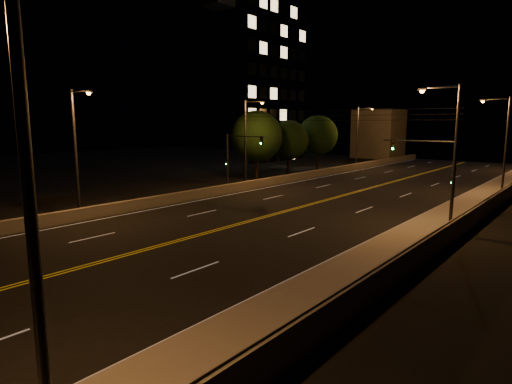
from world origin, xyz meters
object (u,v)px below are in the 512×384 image
Objects in this scene: streetlight_1 at (451,149)px; traffic_signal_left at (235,156)px; streetlight_2 at (503,140)px; streetlight_5 at (247,138)px; building_tower at (219,88)px; tree_0 at (257,136)px; streetlight_0 at (24,220)px; streetlight_4 at (77,145)px; tree_2 at (318,135)px; streetlight_6 at (359,133)px; tree_1 at (288,140)px; traffic_signal_right at (438,169)px.

streetlight_1 is 1.58× the size of traffic_signal_left.
streetlight_5 is at bearing -154.00° from streetlight_2.
building_tower is 21.84m from tree_0.
streetlight_2 is 23.85m from streetlight_5.
streetlight_4 is (-21.44, 12.48, 0.00)m from streetlight_0.
tree_0 reaches higher than tree_2.
streetlight_0 is 34.39m from traffic_signal_left.
streetlight_6 is at bearing 22.05° from building_tower.
tree_1 is (-25.73, 3.09, -0.73)m from streetlight_2.
tree_2 is (-24.08, 24.05, 1.31)m from traffic_signal_right.
traffic_signal_right is at bearing 93.22° from streetlight_0.
streetlight_4 is 18.41m from streetlight_5.
traffic_signal_left is at bearing -146.10° from streetlight_2.
streetlight_0 is 44.47m from tree_0.
traffic_signal_left is at bearing 180.00° from traffic_signal_right.
streetlight_0 is 0.35× the size of building_tower.
streetlight_4 is 44.10m from streetlight_6.
tree_1 is at bearing 142.43° from streetlight_1.
traffic_signal_right is at bearing -44.97° from tree_2.
streetlight_4 is 1.00× the size of streetlight_5.
streetlight_2 reaches higher than tree_0.
streetlight_6 is (0.00, 25.69, 0.00)m from streetlight_5.
traffic_signal_right and traffic_signal_left have the same top height.
tree_1 is at bearing 107.58° from streetlight_5.
streetlight_1 is at bearing 90.00° from streetlight_0.
streetlight_1 is at bearing -37.57° from tree_1.
streetlight_4 is 32.25m from tree_1.
streetlight_4 is at bearing -150.44° from streetlight_1.
streetlight_1 is at bearing -46.62° from tree_2.
streetlight_0 is at bearing -90.00° from streetlight_2.
streetlight_2 is 35.96m from streetlight_4.
streetlight_6 is at bearing 70.54° from tree_1.
tree_0 is 15.01m from tree_2.
tree_2 is at bearing 135.03° from traffic_signal_right.
streetlight_5 reaches higher than tree_2.
streetlight_0 reaches higher than tree_2.
streetlight_0 is 37.60m from streetlight_5.
tree_2 is at bearing -131.15° from streetlight_6.
streetlight_5 is at bearing 163.75° from streetlight_1.
streetlight_2 is 43.32m from building_tower.
streetlight_1 is 32.47m from tree_1.
streetlight_0 is 1.15× the size of tree_2.
streetlight_0 is at bearing -69.25° from streetlight_6.
traffic_signal_left is 0.22× the size of building_tower.
streetlight_6 is at bearing 48.85° from tree_2.
streetlight_6 reaches higher than traffic_signal_left.
streetlight_1 is (0.00, 24.64, 0.00)m from streetlight_0.
tree_1 is at bearing 145.34° from traffic_signal_right.
tree_1 is (-24.17, 16.71, 0.85)m from traffic_signal_right.
streetlight_1 is at bearing -25.91° from tree_0.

